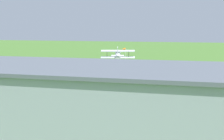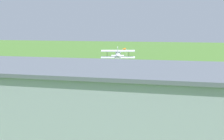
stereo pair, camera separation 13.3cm
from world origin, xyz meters
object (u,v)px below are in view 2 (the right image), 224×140
(car_white, at_px, (212,104))
(person_watching_takeoff, at_px, (39,92))
(biplane, at_px, (118,56))
(car_blue, at_px, (24,90))
(person_near_hangar_door, at_px, (195,95))
(hangar, at_px, (67,98))
(person_walking_on_apron, at_px, (75,88))
(windsock, at_px, (124,51))

(car_white, xyz_separation_m, person_watching_takeoff, (27.45, -0.89, -0.07))
(biplane, bearing_deg, car_white, 134.70)
(car_blue, relative_size, person_near_hangar_door, 2.28)
(hangar, bearing_deg, person_near_hangar_door, -123.12)
(person_watching_takeoff, bearing_deg, person_near_hangar_door, -169.79)
(biplane, height_order, car_blue, biplane)
(hangar, distance_m, person_walking_on_apron, 21.43)
(car_blue, relative_size, person_watching_takeoff, 2.63)
(person_walking_on_apron, height_order, windsock, windsock)
(car_white, bearing_deg, person_walking_on_apron, -13.62)
(person_walking_on_apron, distance_m, windsock, 33.92)
(hangar, bearing_deg, car_white, -137.00)
(person_walking_on_apron, relative_size, windsock, 0.30)
(car_blue, bearing_deg, person_near_hangar_door, -171.86)
(biplane, bearing_deg, windsock, -78.87)
(car_blue, bearing_deg, person_watching_takeoff, 171.22)
(windsock, bearing_deg, person_watching_takeoff, 83.29)
(car_white, xyz_separation_m, car_blue, (30.57, -1.37, -0.01))
(hangar, height_order, windsock, hangar)
(person_walking_on_apron, bearing_deg, person_near_hangar_door, 179.55)
(hangar, bearing_deg, windsock, -81.87)
(car_white, height_order, person_walking_on_apron, person_walking_on_apron)
(windsock, bearing_deg, person_near_hangar_door, 121.20)
(car_blue, bearing_deg, person_walking_on_apron, -151.34)
(person_watching_takeoff, bearing_deg, windsock, -96.71)
(car_blue, distance_m, windsock, 38.83)
(biplane, distance_m, car_white, 27.44)
(hangar, height_order, person_walking_on_apron, hangar)
(biplane, relative_size, person_watching_takeoff, 4.88)
(biplane, height_order, person_near_hangar_door, biplane)
(person_near_hangar_door, bearing_deg, hangar, 56.88)
(person_near_hangar_door, height_order, person_walking_on_apron, person_near_hangar_door)
(person_near_hangar_door, relative_size, person_walking_on_apron, 1.01)
(hangar, relative_size, car_blue, 8.71)
(person_near_hangar_door, bearing_deg, biplane, -39.89)
(person_near_hangar_door, relative_size, person_watching_takeoff, 1.15)
(person_near_hangar_door, bearing_deg, person_watching_takeoff, 10.21)
(biplane, relative_size, car_white, 1.71)
(person_walking_on_apron, bearing_deg, windsock, -89.96)
(car_blue, bearing_deg, windsock, -101.40)
(person_walking_on_apron, bearing_deg, car_blue, 28.66)
(biplane, bearing_deg, hangar, 96.32)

